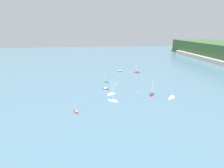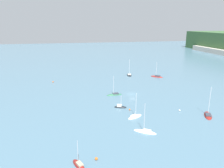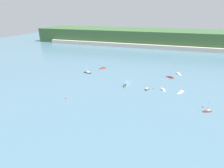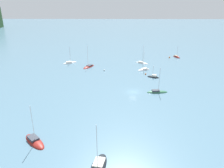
{
  "view_description": "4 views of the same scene",
  "coord_description": "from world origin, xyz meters",
  "px_view_note": "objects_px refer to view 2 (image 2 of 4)",
  "views": [
    {
      "loc": [
        137.6,
        -20.79,
        43.05
      ],
      "look_at": [
        10.11,
        -4.61,
        2.07
      ],
      "focal_mm": 28.0,
      "sensor_mm": 36.0,
      "label": 1
    },
    {
      "loc": [
        97.29,
        -31.09,
        33.41
      ],
      "look_at": [
        -6.73,
        -8.65,
        3.81
      ],
      "focal_mm": 35.0,
      "sensor_mm": 36.0,
      "label": 2
    },
    {
      "loc": [
        26.02,
        -123.18,
        50.79
      ],
      "look_at": [
        -8.98,
        -12.79,
        2.23
      ],
      "focal_mm": 28.0,
      "sensor_mm": 36.0,
      "label": 3
    },
    {
      "loc": [
        -74.3,
        6.79,
        32.47
      ],
      "look_at": [
        2.23,
        7.86,
        2.19
      ],
      "focal_mm": 35.0,
      "sensor_mm": 36.0,
      "label": 4
    }
  ],
  "objects_px": {
    "sailboat_7": "(114,95)",
    "mooring_buoy_3": "(130,110)",
    "sailboat_1": "(129,75)",
    "sailboat_6": "(157,77)",
    "sailboat_5": "(208,116)",
    "mooring_buoy_0": "(53,82)",
    "mooring_buoy_1": "(96,159)",
    "sailboat_4": "(120,107)",
    "sailboat_8": "(145,132)",
    "mooring_buoy_2": "(180,110)",
    "sailboat_2": "(79,166)",
    "sailboat_0": "(135,117)"
  },
  "relations": [
    {
      "from": "sailboat_7",
      "to": "mooring_buoy_3",
      "type": "distance_m",
      "value": 20.09
    },
    {
      "from": "sailboat_1",
      "to": "sailboat_6",
      "type": "distance_m",
      "value": 18.07
    },
    {
      "from": "sailboat_5",
      "to": "mooring_buoy_0",
      "type": "distance_m",
      "value": 85.39
    },
    {
      "from": "mooring_buoy_0",
      "to": "mooring_buoy_3",
      "type": "bearing_deg",
      "value": 32.22
    },
    {
      "from": "mooring_buoy_1",
      "to": "sailboat_7",
      "type": "bearing_deg",
      "value": 162.19
    },
    {
      "from": "sailboat_1",
      "to": "sailboat_4",
      "type": "xyz_separation_m",
      "value": [
        54.91,
        -20.17,
        0.06
      ]
    },
    {
      "from": "sailboat_8",
      "to": "mooring_buoy_2",
      "type": "height_order",
      "value": "sailboat_8"
    },
    {
      "from": "sailboat_2",
      "to": "mooring_buoy_1",
      "type": "xyz_separation_m",
      "value": [
        -1.51,
        4.48,
        0.31
      ]
    },
    {
      "from": "sailboat_4",
      "to": "sailboat_7",
      "type": "xyz_separation_m",
      "value": [
        -16.34,
        1.24,
        -0.03
      ]
    },
    {
      "from": "sailboat_7",
      "to": "mooring_buoy_2",
      "type": "bearing_deg",
      "value": 125.8
    },
    {
      "from": "sailboat_4",
      "to": "sailboat_8",
      "type": "distance_m",
      "value": 22.31
    },
    {
      "from": "mooring_buoy_1",
      "to": "mooring_buoy_3",
      "type": "height_order",
      "value": "mooring_buoy_1"
    },
    {
      "from": "mooring_buoy_0",
      "to": "sailboat_7",
      "type": "bearing_deg",
      "value": 44.72
    },
    {
      "from": "mooring_buoy_3",
      "to": "sailboat_4",
      "type": "bearing_deg",
      "value": -141.51
    },
    {
      "from": "sailboat_2",
      "to": "sailboat_6",
      "type": "height_order",
      "value": "sailboat_6"
    },
    {
      "from": "sailboat_8",
      "to": "mooring_buoy_1",
      "type": "bearing_deg",
      "value": 68.07
    },
    {
      "from": "sailboat_5",
      "to": "sailboat_6",
      "type": "bearing_deg",
      "value": 23.94
    },
    {
      "from": "sailboat_5",
      "to": "mooring_buoy_1",
      "type": "bearing_deg",
      "value": 141.91
    },
    {
      "from": "sailboat_1",
      "to": "sailboat_8",
      "type": "xyz_separation_m",
      "value": [
        77.08,
        -17.63,
        0.03
      ]
    },
    {
      "from": "sailboat_8",
      "to": "sailboat_4",
      "type": "bearing_deg",
      "value": -48.57
    },
    {
      "from": "mooring_buoy_2",
      "to": "sailboat_7",
      "type": "bearing_deg",
      "value": -140.46
    },
    {
      "from": "sailboat_1",
      "to": "sailboat_7",
      "type": "bearing_deg",
      "value": 165.36
    },
    {
      "from": "sailboat_0",
      "to": "sailboat_4",
      "type": "relative_size",
      "value": 1.69
    },
    {
      "from": "sailboat_6",
      "to": "mooring_buoy_2",
      "type": "distance_m",
      "value": 57.1
    },
    {
      "from": "sailboat_8",
      "to": "mooring_buoy_0",
      "type": "bearing_deg",
      "value": -30.63
    },
    {
      "from": "sailboat_1",
      "to": "sailboat_5",
      "type": "distance_m",
      "value": 70.69
    },
    {
      "from": "sailboat_7",
      "to": "mooring_buoy_3",
      "type": "xyz_separation_m",
      "value": [
        20.02,
        1.69,
        0.21
      ]
    },
    {
      "from": "mooring_buoy_0",
      "to": "sailboat_0",
      "type": "bearing_deg",
      "value": 29.08
    },
    {
      "from": "sailboat_8",
      "to": "mooring_buoy_1",
      "type": "height_order",
      "value": "sailboat_8"
    },
    {
      "from": "sailboat_0",
      "to": "sailboat_5",
      "type": "bearing_deg",
      "value": -37.02
    },
    {
      "from": "sailboat_0",
      "to": "sailboat_5",
      "type": "xyz_separation_m",
      "value": [
        4.66,
        27.16,
        0.01
      ]
    },
    {
      "from": "mooring_buoy_1",
      "to": "sailboat_2",
      "type": "bearing_deg",
      "value": -71.31
    },
    {
      "from": "sailboat_6",
      "to": "mooring_buoy_1",
      "type": "xyz_separation_m",
      "value": [
        80.06,
        -50.98,
        0.28
      ]
    },
    {
      "from": "sailboat_2",
      "to": "mooring_buoy_1",
      "type": "bearing_deg",
      "value": -94.81
    },
    {
      "from": "mooring_buoy_0",
      "to": "sailboat_5",
      "type": "bearing_deg",
      "value": 43.64
    },
    {
      "from": "sailboat_0",
      "to": "sailboat_8",
      "type": "xyz_separation_m",
      "value": [
        11.74,
        -0.39,
        0.02
      ]
    },
    {
      "from": "sailboat_2",
      "to": "mooring_buoy_0",
      "type": "relative_size",
      "value": 9.98
    },
    {
      "from": "sailboat_5",
      "to": "sailboat_1",
      "type": "bearing_deg",
      "value": 37.67
    },
    {
      "from": "sailboat_8",
      "to": "mooring_buoy_0",
      "type": "distance_m",
      "value": 75.69
    },
    {
      "from": "sailboat_6",
      "to": "sailboat_2",
      "type": "bearing_deg",
      "value": 101.38
    },
    {
      "from": "sailboat_8",
      "to": "mooring_buoy_2",
      "type": "xyz_separation_m",
      "value": [
        -13.45,
        19.38,
        0.23
      ]
    },
    {
      "from": "sailboat_8",
      "to": "mooring_buoy_3",
      "type": "xyz_separation_m",
      "value": [
        -18.48,
        0.38,
        0.21
      ]
    },
    {
      "from": "sailboat_5",
      "to": "mooring_buoy_3",
      "type": "bearing_deg",
      "value": 96.84
    },
    {
      "from": "sailboat_1",
      "to": "sailboat_8",
      "type": "relative_size",
      "value": 1.11
    },
    {
      "from": "sailboat_0",
      "to": "sailboat_2",
      "type": "relative_size",
      "value": 1.3
    },
    {
      "from": "sailboat_5",
      "to": "mooring_buoy_0",
      "type": "relative_size",
      "value": 15.29
    },
    {
      "from": "sailboat_4",
      "to": "mooring_buoy_0",
      "type": "height_order",
      "value": "sailboat_4"
    },
    {
      "from": "sailboat_7",
      "to": "mooring_buoy_1",
      "type": "relative_size",
      "value": 13.24
    },
    {
      "from": "sailboat_4",
      "to": "mooring_buoy_0",
      "type": "distance_m",
      "value": 54.89
    },
    {
      "from": "mooring_buoy_3",
      "to": "sailboat_5",
      "type": "bearing_deg",
      "value": 67.24
    }
  ]
}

